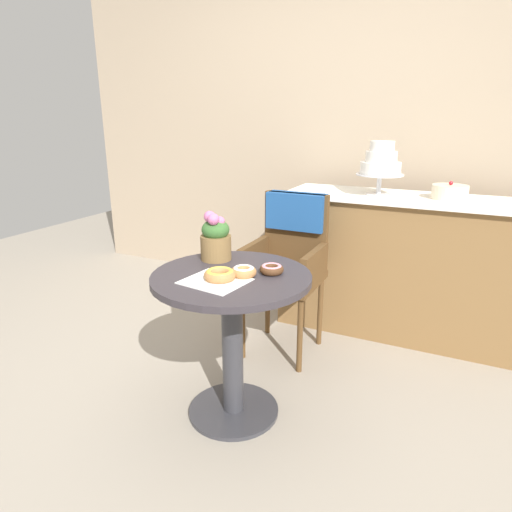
{
  "coord_description": "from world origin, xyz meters",
  "views": [
    {
      "loc": [
        0.92,
        -1.65,
        1.4
      ],
      "look_at": [
        0.05,
        0.15,
        0.77
      ],
      "focal_mm": 31.55,
      "sensor_mm": 36.0,
      "label": 1
    }
  ],
  "objects_px": {
    "donut_mid": "(244,271)",
    "round_layer_cake": "(450,192)",
    "wicker_chair": "(290,247)",
    "flower_vase": "(216,237)",
    "donut_front": "(220,274)",
    "tiered_cake_stand": "(381,163)",
    "donut_side": "(272,269)",
    "cafe_table": "(232,318)"
  },
  "relations": [
    {
      "from": "donut_side",
      "to": "flower_vase",
      "type": "xyz_separation_m",
      "value": [
        -0.33,
        0.07,
        0.09
      ]
    },
    {
      "from": "donut_front",
      "to": "donut_mid",
      "type": "bearing_deg",
      "value": 49.54
    },
    {
      "from": "donut_front",
      "to": "round_layer_cake",
      "type": "bearing_deg",
      "value": 60.63
    },
    {
      "from": "wicker_chair",
      "to": "donut_mid",
      "type": "height_order",
      "value": "wicker_chair"
    },
    {
      "from": "cafe_table",
      "to": "donut_front",
      "type": "bearing_deg",
      "value": -96.48
    },
    {
      "from": "donut_front",
      "to": "wicker_chair",
      "type": "bearing_deg",
      "value": 90.68
    },
    {
      "from": "cafe_table",
      "to": "wicker_chair",
      "type": "bearing_deg",
      "value": 91.47
    },
    {
      "from": "tiered_cake_stand",
      "to": "round_layer_cake",
      "type": "xyz_separation_m",
      "value": [
        0.42,
        0.05,
        -0.16
      ]
    },
    {
      "from": "wicker_chair",
      "to": "donut_front",
      "type": "distance_m",
      "value": 0.85
    },
    {
      "from": "donut_front",
      "to": "flower_vase",
      "type": "bearing_deg",
      "value": 123.79
    },
    {
      "from": "donut_mid",
      "to": "round_layer_cake",
      "type": "bearing_deg",
      "value": 61.42
    },
    {
      "from": "cafe_table",
      "to": "round_layer_cake",
      "type": "xyz_separation_m",
      "value": [
        0.8,
        1.35,
        0.44
      ]
    },
    {
      "from": "cafe_table",
      "to": "wicker_chair",
      "type": "xyz_separation_m",
      "value": [
        -0.02,
        0.76,
        0.13
      ]
    },
    {
      "from": "wicker_chair",
      "to": "flower_vase",
      "type": "distance_m",
      "value": 0.65
    },
    {
      "from": "flower_vase",
      "to": "donut_side",
      "type": "bearing_deg",
      "value": -12.01
    },
    {
      "from": "donut_side",
      "to": "tiered_cake_stand",
      "type": "height_order",
      "value": "tiered_cake_stand"
    },
    {
      "from": "donut_mid",
      "to": "round_layer_cake",
      "type": "xyz_separation_m",
      "value": [
        0.73,
        1.35,
        0.2
      ]
    },
    {
      "from": "donut_front",
      "to": "donut_side",
      "type": "height_order",
      "value": "donut_front"
    },
    {
      "from": "tiered_cake_stand",
      "to": "round_layer_cake",
      "type": "distance_m",
      "value": 0.45
    },
    {
      "from": "donut_mid",
      "to": "flower_vase",
      "type": "relative_size",
      "value": 0.47
    },
    {
      "from": "cafe_table",
      "to": "wicker_chair",
      "type": "height_order",
      "value": "wicker_chair"
    },
    {
      "from": "wicker_chair",
      "to": "flower_vase",
      "type": "xyz_separation_m",
      "value": [
        -0.15,
        -0.6,
        0.19
      ]
    },
    {
      "from": "donut_mid",
      "to": "tiered_cake_stand",
      "type": "relative_size",
      "value": 0.33
    },
    {
      "from": "flower_vase",
      "to": "round_layer_cake",
      "type": "distance_m",
      "value": 1.54
    },
    {
      "from": "wicker_chair",
      "to": "cafe_table",
      "type": "bearing_deg",
      "value": -91.55
    },
    {
      "from": "flower_vase",
      "to": "tiered_cake_stand",
      "type": "xyz_separation_m",
      "value": [
        0.55,
        1.14,
        0.27
      ]
    },
    {
      "from": "donut_mid",
      "to": "donut_front",
      "type": "bearing_deg",
      "value": -130.46
    },
    {
      "from": "donut_mid",
      "to": "flower_vase",
      "type": "xyz_separation_m",
      "value": [
        -0.24,
        0.16,
        0.09
      ]
    },
    {
      "from": "wicker_chair",
      "to": "donut_mid",
      "type": "distance_m",
      "value": 0.77
    },
    {
      "from": "wicker_chair",
      "to": "round_layer_cake",
      "type": "relative_size",
      "value": 4.45
    },
    {
      "from": "donut_mid",
      "to": "donut_side",
      "type": "relative_size",
      "value": 1.04
    },
    {
      "from": "flower_vase",
      "to": "cafe_table",
      "type": "bearing_deg",
      "value": -42.81
    },
    {
      "from": "flower_vase",
      "to": "round_layer_cake",
      "type": "height_order",
      "value": "round_layer_cake"
    },
    {
      "from": "donut_front",
      "to": "tiered_cake_stand",
      "type": "relative_size",
      "value": 0.41
    },
    {
      "from": "wicker_chair",
      "to": "donut_front",
      "type": "bearing_deg",
      "value": -92.34
    },
    {
      "from": "donut_front",
      "to": "round_layer_cake",
      "type": "xyz_separation_m",
      "value": [
        0.81,
        1.43,
        0.2
      ]
    },
    {
      "from": "flower_vase",
      "to": "round_layer_cake",
      "type": "xyz_separation_m",
      "value": [
        0.97,
        1.19,
        0.11
      ]
    },
    {
      "from": "wicker_chair",
      "to": "donut_side",
      "type": "height_order",
      "value": "wicker_chair"
    },
    {
      "from": "wicker_chair",
      "to": "round_layer_cake",
      "type": "xyz_separation_m",
      "value": [
        0.82,
        0.59,
        0.3
      ]
    },
    {
      "from": "donut_front",
      "to": "donut_mid",
      "type": "height_order",
      "value": "donut_front"
    },
    {
      "from": "wicker_chair",
      "to": "donut_side",
      "type": "relative_size",
      "value": 8.81
    },
    {
      "from": "wicker_chair",
      "to": "tiered_cake_stand",
      "type": "height_order",
      "value": "tiered_cake_stand"
    }
  ]
}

